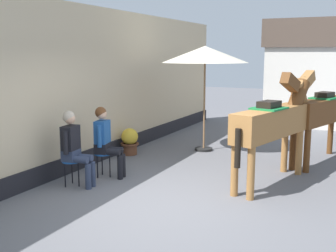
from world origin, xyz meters
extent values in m
plane|color=slate|center=(0.00, 3.00, 0.00)|extent=(40.00, 40.00, 0.00)
cube|color=#CCB793|center=(-2.55, 1.50, 1.70)|extent=(0.30, 14.00, 3.40)
cube|color=black|center=(-2.53, 1.50, 0.18)|extent=(0.34, 14.00, 0.36)
cube|color=silver|center=(1.40, 9.26, 1.30)|extent=(3.20, 2.40, 2.60)
cube|color=brown|center=(1.40, 9.26, 3.05)|extent=(3.40, 2.60, 0.90)
cylinder|color=#194C99|center=(-1.83, 0.10, 0.46)|extent=(0.34, 0.34, 0.03)
cylinder|color=black|center=(-1.69, 0.12, 0.22)|extent=(0.02, 0.02, 0.45)
cylinder|color=black|center=(-1.91, 0.21, 0.22)|extent=(0.02, 0.02, 0.45)
cylinder|color=black|center=(-1.88, -0.03, 0.22)|extent=(0.02, 0.02, 0.45)
cube|color=#2D3851|center=(-1.83, 0.10, 0.58)|extent=(0.28, 0.35, 0.20)
cube|color=black|center=(-1.83, 0.10, 0.90)|extent=(0.26, 0.37, 0.44)
sphere|color=tan|center=(-1.83, 0.10, 1.25)|extent=(0.20, 0.20, 0.20)
sphere|color=#B2A38E|center=(-1.84, 0.10, 1.28)|extent=(0.22, 0.22, 0.22)
cylinder|color=#2D3851|center=(-1.65, 0.20, 0.53)|extent=(0.39, 0.18, 0.13)
cylinder|color=#2D3851|center=(-1.46, 0.23, 0.23)|extent=(0.11, 0.11, 0.46)
cylinder|color=#2D3851|center=(-1.63, 0.04, 0.53)|extent=(0.39, 0.18, 0.13)
cylinder|color=#2D3851|center=(-1.44, 0.07, 0.23)|extent=(0.11, 0.11, 0.46)
cylinder|color=black|center=(-1.83, 0.30, 0.85)|extent=(0.09, 0.09, 0.42)
cylinder|color=black|center=(-1.78, -0.10, 0.85)|extent=(0.09, 0.09, 0.42)
cylinder|color=#194C99|center=(-1.64, 0.82, 0.46)|extent=(0.34, 0.34, 0.03)
cylinder|color=black|center=(-1.50, 0.85, 0.22)|extent=(0.02, 0.02, 0.45)
cylinder|color=black|center=(-1.73, 0.93, 0.22)|extent=(0.02, 0.02, 0.45)
cylinder|color=black|center=(-1.68, 0.69, 0.22)|extent=(0.02, 0.02, 0.45)
cube|color=black|center=(-1.64, 0.82, 0.58)|extent=(0.30, 0.36, 0.20)
cube|color=#1E4C8C|center=(-1.64, 0.82, 0.90)|extent=(0.29, 0.38, 0.44)
sphere|color=tan|center=(-1.64, 0.82, 1.25)|extent=(0.20, 0.20, 0.20)
sphere|color=#593319|center=(-1.66, 0.82, 1.28)|extent=(0.22, 0.22, 0.22)
cylinder|color=black|center=(-1.47, 0.94, 0.53)|extent=(0.40, 0.21, 0.13)
cylinder|color=black|center=(-1.28, 0.98, 0.23)|extent=(0.11, 0.11, 0.46)
cylinder|color=black|center=(-1.43, 0.79, 0.53)|extent=(0.40, 0.21, 0.13)
cylinder|color=black|center=(-1.25, 0.83, 0.23)|extent=(0.11, 0.11, 0.46)
cylinder|color=#1E4C8C|center=(-1.66, 1.02, 0.85)|extent=(0.09, 0.09, 0.42)
cylinder|color=#1E4C8C|center=(-1.57, 0.63, 0.85)|extent=(0.09, 0.09, 0.42)
cube|color=#9E6B38|center=(1.41, 1.75, 1.16)|extent=(0.98, 2.24, 0.52)
cylinder|color=#9E6B38|center=(1.50, 2.74, 0.45)|extent=(0.13, 0.13, 0.90)
cylinder|color=#9E6B38|center=(1.80, 2.66, 0.45)|extent=(0.13, 0.13, 0.90)
cylinder|color=#9E6B38|center=(1.02, 0.86, 0.45)|extent=(0.13, 0.13, 0.90)
cylinder|color=#9E6B38|center=(1.32, 0.78, 0.45)|extent=(0.13, 0.13, 0.90)
cylinder|color=#9E6B38|center=(1.71, 2.92, 1.55)|extent=(0.43, 0.68, 0.73)
cube|color=#9E6B38|center=(1.79, 3.25, 1.86)|extent=(0.31, 0.56, 0.40)
cube|color=black|center=(1.70, 2.90, 1.69)|extent=(0.20, 0.62, 0.48)
cylinder|color=black|center=(1.12, 0.65, 0.89)|extent=(0.12, 0.12, 0.65)
cube|color=#197238|center=(1.38, 1.66, 1.44)|extent=(0.63, 0.71, 0.03)
cube|color=black|center=(1.38, 1.66, 1.51)|extent=(0.38, 0.50, 0.12)
cube|color=brown|center=(2.07, 3.86, 1.16)|extent=(1.08, 2.23, 0.52)
cylinder|color=brown|center=(1.93, 2.88, 0.45)|extent=(0.13, 0.13, 0.90)
cylinder|color=brown|center=(1.63, 2.97, 0.45)|extent=(0.13, 0.13, 0.90)
cylinder|color=brown|center=(2.21, 4.82, 0.45)|extent=(0.13, 0.13, 0.90)
cylinder|color=brown|center=(1.71, 2.71, 1.55)|extent=(0.46, 0.69, 0.73)
cube|color=brown|center=(1.61, 2.39, 1.86)|extent=(0.33, 0.56, 0.40)
cube|color=black|center=(1.72, 2.73, 1.69)|extent=(0.23, 0.61, 0.48)
cube|color=#197238|center=(2.10, 3.95, 1.44)|extent=(0.66, 0.72, 0.03)
cube|color=black|center=(2.10, 3.95, 1.51)|extent=(0.40, 0.50, 0.12)
cylinder|color=brown|center=(-2.11, 2.64, 0.14)|extent=(0.34, 0.34, 0.28)
cylinder|color=brown|center=(-2.11, 2.64, 0.26)|extent=(0.43, 0.43, 0.04)
sphere|color=gold|center=(-2.11, 2.64, 0.44)|extent=(0.40, 0.40, 0.40)
cylinder|color=black|center=(-0.67, 3.82, 0.03)|extent=(0.44, 0.44, 0.06)
cylinder|color=olive|center=(-0.67, 3.82, 1.10)|extent=(0.04, 0.04, 2.20)
cone|color=beige|center=(-0.67, 3.82, 2.38)|extent=(2.10, 2.10, 0.40)
camera|label=1|loc=(2.97, -5.80, 2.40)|focal=44.71mm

